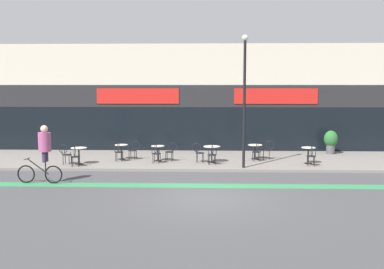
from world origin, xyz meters
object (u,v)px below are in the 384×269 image
(cyclist_0, at_px, (44,149))
(cafe_chair_0_side, at_px, (65,153))
(bistro_table_4, at_px, (255,149))
(cafe_chair_4_side, at_px, (268,149))
(cafe_chair_1_near, at_px, (119,151))
(bistro_table_5, at_px, (308,152))
(cafe_chair_2_near, at_px, (156,152))
(cafe_chair_4_near, at_px, (257,150))
(cafe_chair_5_near, at_px, (311,155))
(cafe_chair_3_side, at_px, (198,151))
(bistro_table_2, at_px, (158,150))
(bistro_table_0, at_px, (79,152))
(bistro_table_1, at_px, (121,149))
(cafe_chair_2_side, at_px, (171,150))
(bistro_table_3, at_px, (212,151))
(cafe_chair_0_near, at_px, (75,155))
(planter_pot, at_px, (331,141))
(cafe_chair_1_side, at_px, (134,149))
(cafe_chair_3_near, at_px, (212,153))
(lamp_post, at_px, (244,93))

(cyclist_0, bearing_deg, cafe_chair_0_side, -82.60)
(bistro_table_4, height_order, cafe_chair_4_side, cafe_chair_4_side)
(bistro_table_4, relative_size, cafe_chair_1_near, 0.78)
(bistro_table_4, bearing_deg, bistro_table_5, -27.59)
(cafe_chair_0_side, relative_size, cafe_chair_2_near, 1.00)
(cafe_chair_0_side, height_order, cafe_chair_4_near, same)
(cyclist_0, bearing_deg, cafe_chair_5_near, -160.21)
(bistro_table_5, bearing_deg, cafe_chair_2_near, -178.98)
(cafe_chair_2_near, bearing_deg, cafe_chair_3_side, -72.04)
(bistro_table_2, height_order, cafe_chair_0_side, cafe_chair_0_side)
(bistro_table_0, distance_m, cafe_chair_0_side, 0.63)
(cafe_chair_3_side, relative_size, cafe_chair_4_side, 1.00)
(bistro_table_1, relative_size, bistro_table_5, 0.95)
(cafe_chair_2_side, relative_size, cafe_chair_3_side, 1.00)
(cafe_chair_2_near, bearing_deg, bistro_table_5, -81.50)
(bistro_table_1, relative_size, cafe_chair_4_side, 0.80)
(bistro_table_3, height_order, cyclist_0, cyclist_0)
(bistro_table_5, bearing_deg, cafe_chair_0_near, -173.92)
(bistro_table_5, bearing_deg, bistro_table_1, 174.04)
(cafe_chair_0_near, bearing_deg, planter_pot, -79.17)
(bistro_table_1, xyz_separation_m, cafe_chair_2_side, (2.45, -0.43, 0.01))
(bistro_table_5, distance_m, planter_pot, 3.51)
(cafe_chair_1_side, xyz_separation_m, cafe_chair_3_near, (3.78, -1.30, 0.00))
(bistro_table_5, relative_size, cafe_chair_1_side, 0.84)
(bistro_table_3, relative_size, cafe_chair_3_side, 0.87)
(cafe_chair_1_side, bearing_deg, cyclist_0, 69.82)
(cafe_chair_0_near, xyz_separation_m, cafe_chair_0_side, (-0.64, 0.63, 0.00))
(bistro_table_3, xyz_separation_m, bistro_table_5, (4.44, -0.23, -0.01))
(cafe_chair_5_near, bearing_deg, cyclist_0, 111.94)
(cafe_chair_4_near, bearing_deg, cafe_chair_1_side, 79.87)
(bistro_table_4, bearing_deg, cafe_chair_4_near, -89.16)
(cafe_chair_4_near, bearing_deg, cafe_chair_3_near, 107.66)
(bistro_table_5, height_order, cafe_chair_3_near, cafe_chair_3_near)
(bistro_table_2, relative_size, cafe_chair_2_near, 0.81)
(bistro_table_1, distance_m, cafe_chair_3_near, 4.59)
(bistro_table_4, height_order, bistro_table_5, bistro_table_5)
(bistro_table_4, relative_size, cyclist_0, 0.32)
(cafe_chair_0_side, height_order, cafe_chair_3_side, same)
(cafe_chair_0_side, height_order, cafe_chair_1_side, same)
(cafe_chair_0_side, distance_m, planter_pot, 13.43)
(planter_pot, bearing_deg, bistro_table_2, -164.28)
(planter_pot, distance_m, cyclist_0, 14.47)
(cafe_chair_1_near, bearing_deg, planter_pot, -75.90)
(cafe_chair_2_side, bearing_deg, bistro_table_5, -176.24)
(bistro_table_1, xyz_separation_m, cafe_chair_5_near, (8.82, -1.55, 0.01))
(cafe_chair_1_side, distance_m, cafe_chair_5_near, 8.34)
(cafe_chair_3_near, height_order, lamp_post, lamp_post)
(bistro_table_5, bearing_deg, cafe_chair_0_side, -177.47)
(cafe_chair_3_near, bearing_deg, cafe_chair_5_near, -101.51)
(cafe_chair_4_side, bearing_deg, bistro_table_1, 10.13)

